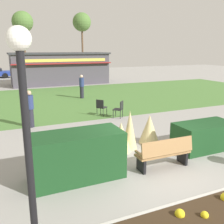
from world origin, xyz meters
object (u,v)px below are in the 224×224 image
object	(u,v)px
park_bench	(164,153)
cafe_chair_east	(120,108)
person_strolling	(82,86)
parked_car_center_slot	(38,71)
parked_car_east_slot	(73,70)
tree_right_bg	(82,23)
tree_center_bg	(23,22)
cafe_chair_west	(101,106)
food_kiosk	(60,68)
person_standing	(30,109)
lamppost_near	(26,121)

from	to	relation	value
park_bench	cafe_chair_east	size ratio (longest dim) A/B	1.92
person_strolling	parked_car_center_slot	distance (m)	17.22
parked_car_east_slot	parked_car_center_slot	bearing A→B (deg)	-179.97
tree_right_bg	tree_center_bg	xyz separation A→B (m)	(-8.78, -1.50, -0.45)
park_bench	cafe_chair_west	world-z (taller)	park_bench
food_kiosk	cafe_chair_east	world-z (taller)	food_kiosk
cafe_chair_west	person_standing	size ratio (longest dim) A/B	0.53
park_bench	tree_right_bg	xyz separation A→B (m)	(8.13, 33.54, 6.92)
lamppost_near	person_strolling	xyz separation A→B (m)	(5.07, 13.61, -1.54)
parked_car_east_slot	tree_center_bg	distance (m)	9.17
park_bench	cafe_chair_east	xyz separation A→B (m)	(1.26, 5.70, 0.05)
cafe_chair_east	person_strolling	world-z (taller)	person_strolling
person_strolling	lamppost_near	bearing A→B (deg)	84.80
parked_car_center_slot	tree_right_bg	world-z (taller)	tree_right_bg
cafe_chair_west	tree_center_bg	world-z (taller)	tree_center_bg
parked_car_east_slot	food_kiosk	bearing A→B (deg)	-113.62
tree_center_bg	parked_car_center_slot	bearing A→B (deg)	-69.15
cafe_chair_west	parked_car_center_slot	world-z (taller)	parked_car_center_slot
parked_car_center_slot	tree_center_bg	world-z (taller)	tree_center_bg
tree_right_bg	food_kiosk	bearing A→B (deg)	-116.76
parked_car_east_slot	lamppost_near	bearing A→B (deg)	-106.61
cafe_chair_east	parked_car_center_slot	distance (m)	23.27
park_bench	parked_car_east_slot	world-z (taller)	parked_car_east_slot
lamppost_near	parked_car_east_slot	world-z (taller)	lamppost_near
cafe_chair_west	parked_car_center_slot	size ratio (longest dim) A/B	0.21
lamppost_near	food_kiosk	size ratio (longest dim) A/B	0.39
cafe_chair_east	person_standing	distance (m)	4.40
park_bench	parked_car_east_slot	bearing A→B (deg)	79.73
parked_car_center_slot	tree_right_bg	size ratio (longest dim) A/B	0.48
park_bench	tree_center_bg	bearing A→B (deg)	91.17
person_standing	tree_right_bg	size ratio (longest dim) A/B	0.19
person_standing	park_bench	bearing A→B (deg)	62.61
park_bench	cafe_chair_east	bearing A→B (deg)	77.49
parked_car_center_slot	tree_right_bg	distance (m)	11.16
parked_car_center_slot	cafe_chair_west	bearing A→B (deg)	-89.94
lamppost_near	tree_right_bg	distance (m)	37.73
cafe_chair_east	person_standing	xyz separation A→B (m)	(-4.38, 0.20, 0.33)
park_bench	person_standing	size ratio (longest dim) A/B	1.01
cafe_chair_west	cafe_chair_east	world-z (taller)	same
tree_center_bg	lamppost_near	bearing A→B (deg)	-95.55
tree_right_bg	tree_center_bg	bearing A→B (deg)	-170.28
food_kiosk	lamppost_near	bearing A→B (deg)	-103.76
lamppost_near	parked_car_east_slot	distance (m)	32.21
food_kiosk	person_strolling	bearing A→B (deg)	-92.50
park_bench	food_kiosk	xyz separation A→B (m)	(1.51, 20.40, 1.10)
food_kiosk	cafe_chair_west	world-z (taller)	food_kiosk
cafe_chair_east	parked_car_center_slot	bearing A→B (deg)	91.84
cafe_chair_east	tree_center_bg	world-z (taller)	tree_center_bg
cafe_chair_east	person_standing	size ratio (longest dim) A/B	0.53
park_bench	parked_car_east_slot	size ratio (longest dim) A/B	0.39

